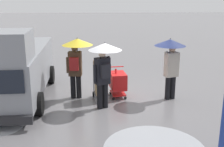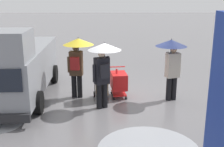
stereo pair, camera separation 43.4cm
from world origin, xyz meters
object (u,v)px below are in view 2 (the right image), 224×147
cargo_van_parked_right (16,66)px  pedestrian_pink_side (172,55)px  shopping_cart_vendor (119,82)px  pedestrian_black_side (103,60)px  pedestrian_white_side (77,54)px  hand_dolly_boxes (102,78)px

cargo_van_parked_right → pedestrian_pink_side: (-5.29, 0.25, 0.41)m
shopping_cart_vendor → pedestrian_black_side: 1.50m
pedestrian_white_side → hand_dolly_boxes: bearing=165.3°
cargo_van_parked_right → pedestrian_white_side: bearing=-177.8°
cargo_van_parked_right → shopping_cart_vendor: cargo_van_parked_right is taller
hand_dolly_boxes → pedestrian_black_side: (-0.07, 0.75, 0.79)m
pedestrian_pink_side → pedestrian_white_side: bearing=-5.9°
pedestrian_black_side → pedestrian_white_side: 1.33m
pedestrian_black_side → hand_dolly_boxes: bearing=-84.7°
pedestrian_pink_side → pedestrian_white_side: (3.18, -0.33, -0.01)m
shopping_cart_vendor → hand_dolly_boxes: bearing=21.4°
pedestrian_black_side → pedestrian_white_side: same height
cargo_van_parked_right → pedestrian_pink_side: bearing=177.3°
cargo_van_parked_right → pedestrian_white_side: (-2.11, -0.08, 0.39)m
shopping_cart_vendor → pedestrian_white_side: size_ratio=0.49×
hand_dolly_boxes → pedestrian_black_side: size_ratio=0.64×
cargo_van_parked_right → shopping_cart_vendor: size_ratio=5.16×
shopping_cart_vendor → hand_dolly_boxes: 0.68m
cargo_van_parked_right → pedestrian_white_side: cargo_van_parked_right is taller
pedestrian_white_side → pedestrian_black_side: bearing=132.8°
cargo_van_parked_right → pedestrian_black_side: bearing=163.5°
cargo_van_parked_right → pedestrian_black_side: cargo_van_parked_right is taller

